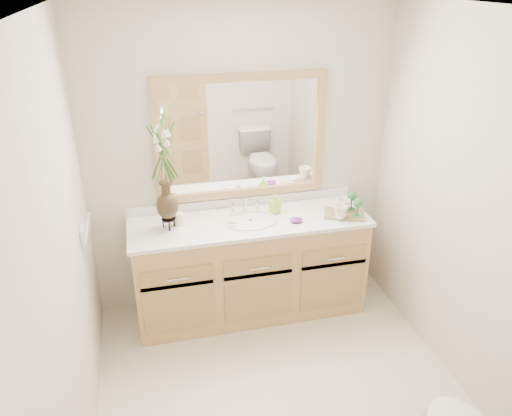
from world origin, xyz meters
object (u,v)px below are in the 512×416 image
object	(u,v)px
flower_vase	(164,162)
soap_bottle	(275,205)
tumbler	(179,219)
tray	(344,214)

from	to	relation	value
flower_vase	soap_bottle	distance (m)	0.95
tumbler	tray	size ratio (longest dim) A/B	0.30
soap_bottle	flower_vase	bearing A→B (deg)	161.75
tumbler	tray	bearing A→B (deg)	-6.39
tumbler	soap_bottle	bearing A→B (deg)	2.00
soap_bottle	tray	world-z (taller)	soap_bottle
flower_vase	soap_bottle	xyz separation A→B (m)	(0.83, 0.07, -0.45)
tumbler	soap_bottle	distance (m)	0.76
flower_vase	tumbler	xyz separation A→B (m)	(0.08, 0.04, -0.48)
flower_vase	tumbler	distance (m)	0.48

